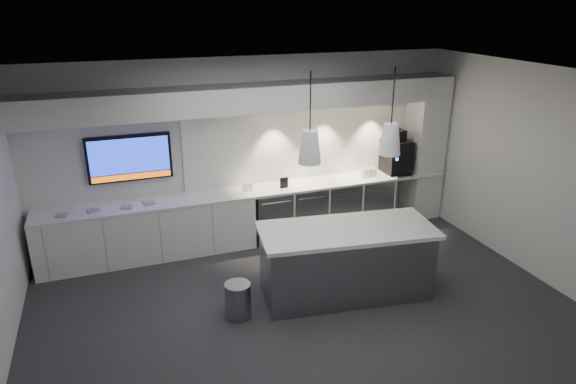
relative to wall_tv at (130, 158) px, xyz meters
name	(u,v)px	position (x,y,z in m)	size (l,w,h in m)	color
floor	(304,307)	(1.90, -2.45, -1.56)	(7.00, 7.00, 0.00)	#313033
ceiling	(307,78)	(1.90, -2.45, 1.44)	(7.00, 7.00, 0.00)	black
wall_back	(249,149)	(1.90, 0.05, -0.06)	(7.00, 7.00, 0.00)	white
wall_front	(422,313)	(1.90, -4.95, -0.06)	(7.00, 7.00, 0.00)	white
wall_right	(532,171)	(5.40, -2.45, -0.06)	(7.00, 7.00, 0.00)	white
back_counter	(256,191)	(1.90, -0.27, -0.68)	(6.80, 0.65, 0.04)	white
left_base_cabinets	(149,231)	(0.15, -0.27, -1.13)	(3.30, 0.63, 0.86)	white
fridge_unit_a	(271,214)	(2.15, -0.27, -1.13)	(0.60, 0.61, 0.85)	gray
fridge_unit_b	(305,209)	(2.78, -0.27, -1.13)	(0.60, 0.61, 0.85)	gray
fridge_unit_c	(339,205)	(3.41, -0.27, -1.13)	(0.60, 0.61, 0.85)	gray
fridge_unit_d	(370,200)	(4.04, -0.27, -1.13)	(0.60, 0.61, 0.85)	gray
backsplash	(317,140)	(3.10, 0.03, -0.01)	(4.60, 0.03, 1.30)	white
soffit	(253,98)	(1.90, -0.25, 0.84)	(6.90, 0.60, 0.40)	white
column	(425,148)	(5.10, -0.25, -0.26)	(0.55, 0.55, 2.60)	white
wall_tv	(130,158)	(0.00, 0.00, 0.00)	(1.25, 0.07, 0.72)	black
island	(346,261)	(2.56, -2.31, -1.06)	(2.44, 1.29, 0.99)	gray
bin	(238,300)	(1.04, -2.35, -1.33)	(0.33, 0.33, 0.47)	gray
coffee_machine	(396,155)	(4.52, -0.25, -0.34)	(0.44, 0.61, 0.78)	black
sign_black	(284,183)	(2.36, -0.35, -0.57)	(0.14, 0.02, 0.18)	black
sign_white	(248,188)	(1.75, -0.32, -0.59)	(0.18, 0.02, 0.14)	white
cup_cluster	(368,172)	(3.95, -0.29, -0.59)	(0.27, 0.17, 0.15)	white
tray_a	(62,215)	(-1.03, -0.36, -0.65)	(0.16, 0.16, 0.03)	#A0A0A0
tray_b	(93,211)	(-0.60, -0.34, -0.65)	(0.16, 0.16, 0.03)	#A0A0A0
tray_c	(126,207)	(-0.14, -0.36, -0.65)	(0.16, 0.16, 0.03)	#A0A0A0
tray_d	(149,203)	(0.20, -0.30, -0.65)	(0.16, 0.16, 0.03)	#A0A0A0
pendant_left	(310,147)	(2.00, -2.31, 0.59)	(0.28, 0.28, 1.11)	white
pendant_right	(390,139)	(3.11, -2.31, 0.59)	(0.28, 0.28, 1.11)	white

